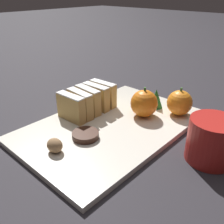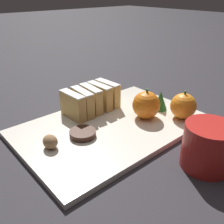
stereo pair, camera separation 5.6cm
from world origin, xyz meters
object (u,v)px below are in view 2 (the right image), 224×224
at_px(walnut, 50,142).
at_px(chocolate_cookie, 82,133).
at_px(orange_near, 146,105).
at_px(orange_far, 183,106).
at_px(coffee_mug, 209,147).

height_order(walnut, chocolate_cookie, walnut).
xyz_separation_m(orange_near, orange_far, (0.06, 0.07, -0.00)).
bearing_deg(orange_far, coffee_mug, -40.09).
bearing_deg(coffee_mug, orange_near, 167.27).
relative_size(orange_near, chocolate_cookie, 1.31).
relative_size(orange_far, coffee_mug, 0.58).
distance_m(orange_near, coffee_mug, 0.19).
height_order(orange_far, walnut, orange_far).
xyz_separation_m(orange_near, coffee_mug, (0.19, -0.04, -0.00)).
height_order(orange_near, chocolate_cookie, orange_near).
bearing_deg(orange_near, walnut, -98.63).
distance_m(orange_far, walnut, 0.32).
bearing_deg(orange_near, orange_far, 48.04).
bearing_deg(chocolate_cookie, coffee_mug, 29.11).
xyz_separation_m(orange_far, coffee_mug, (0.13, -0.11, -0.00)).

